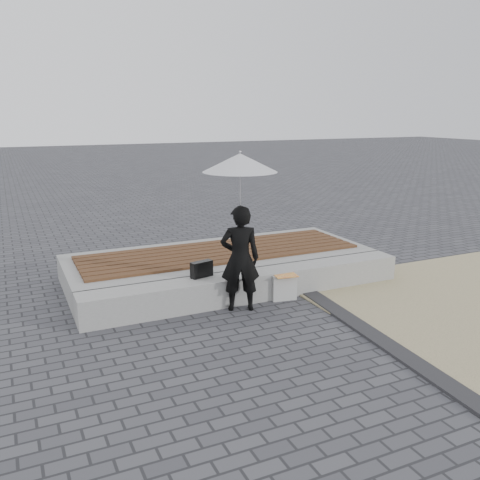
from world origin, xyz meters
name	(u,v)px	position (x,y,z in m)	size (l,w,h in m)	color
ground	(309,340)	(0.00, 0.00, 0.00)	(80.00, 80.00, 0.00)	#46464B
edging_band	(386,344)	(0.75, -0.50, 0.02)	(0.25, 5.20, 0.04)	#2A292C
seating_ledge	(251,285)	(0.00, 1.60, 0.20)	(5.00, 0.45, 0.40)	#A8A9A3
timber_platform	(220,264)	(0.00, 2.80, 0.20)	(5.00, 2.00, 0.40)	gray
timber_decking	(220,252)	(0.00, 2.80, 0.42)	(4.60, 1.40, 0.04)	brown
woman	(240,258)	(-0.34, 1.27, 0.74)	(0.54, 0.35, 1.48)	black
parasol	(240,163)	(-0.34, 1.27, 2.04)	(0.99, 0.99, 1.27)	#B8B7BD
handbag	(202,269)	(-0.74, 1.71, 0.51)	(0.33, 0.11, 0.23)	black
canvas_tote	(284,287)	(0.41, 1.36, 0.19)	(0.36, 0.15, 0.38)	beige
magazine	(286,275)	(0.41, 1.31, 0.39)	(0.32, 0.24, 0.01)	red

